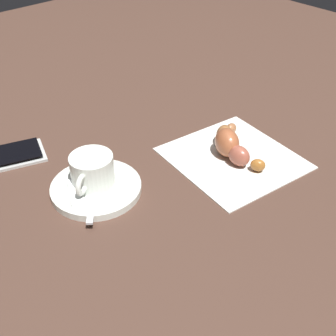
{
  "coord_description": "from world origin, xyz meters",
  "views": [
    {
      "loc": [
        0.37,
        0.43,
        0.42
      ],
      "look_at": [
        -0.0,
        0.02,
        0.01
      ],
      "focal_mm": 47.86,
      "sensor_mm": 36.0,
      "label": 1
    }
  ],
  "objects_px": {
    "espresso_cup": "(92,170)",
    "napkin": "(233,158)",
    "saucer": "(96,188)",
    "teaspoon": "(97,181)",
    "croissant": "(230,144)",
    "sugar_packet": "(76,192)"
  },
  "relations": [
    {
      "from": "croissant",
      "to": "teaspoon",
      "type": "bearing_deg",
      "value": -19.7
    },
    {
      "from": "sugar_packet",
      "to": "croissant",
      "type": "xyz_separation_m",
      "value": [
        -0.25,
        0.07,
        0.01
      ]
    },
    {
      "from": "espresso_cup",
      "to": "napkin",
      "type": "height_order",
      "value": "espresso_cup"
    },
    {
      "from": "saucer",
      "to": "teaspoon",
      "type": "distance_m",
      "value": 0.01
    },
    {
      "from": "saucer",
      "to": "teaspoon",
      "type": "bearing_deg",
      "value": -138.85
    },
    {
      "from": "napkin",
      "to": "croissant",
      "type": "height_order",
      "value": "croissant"
    },
    {
      "from": "espresso_cup",
      "to": "teaspoon",
      "type": "distance_m",
      "value": 0.02
    },
    {
      "from": "teaspoon",
      "to": "sugar_packet",
      "type": "xyz_separation_m",
      "value": [
        0.04,
        0.0,
        0.0
      ]
    },
    {
      "from": "espresso_cup",
      "to": "napkin",
      "type": "distance_m",
      "value": 0.23
    },
    {
      "from": "sugar_packet",
      "to": "teaspoon",
      "type": "bearing_deg",
      "value": 117.06
    },
    {
      "from": "napkin",
      "to": "sugar_packet",
      "type": "bearing_deg",
      "value": -19.0
    },
    {
      "from": "saucer",
      "to": "napkin",
      "type": "relative_size",
      "value": 0.69
    },
    {
      "from": "saucer",
      "to": "croissant",
      "type": "height_order",
      "value": "croissant"
    },
    {
      "from": "saucer",
      "to": "sugar_packet",
      "type": "relative_size",
      "value": 2.34
    },
    {
      "from": "saucer",
      "to": "teaspoon",
      "type": "xyz_separation_m",
      "value": [
        -0.0,
        -0.0,
        0.01
      ]
    },
    {
      "from": "espresso_cup",
      "to": "saucer",
      "type": "bearing_deg",
      "value": 85.23
    },
    {
      "from": "teaspoon",
      "to": "espresso_cup",
      "type": "bearing_deg",
      "value": -33.72
    },
    {
      "from": "napkin",
      "to": "croissant",
      "type": "bearing_deg",
      "value": -101.04
    },
    {
      "from": "sugar_packet",
      "to": "napkin",
      "type": "xyz_separation_m",
      "value": [
        -0.25,
        0.08,
        -0.01
      ]
    },
    {
      "from": "teaspoon",
      "to": "napkin",
      "type": "bearing_deg",
      "value": 157.68
    },
    {
      "from": "espresso_cup",
      "to": "croissant",
      "type": "distance_m",
      "value": 0.23
    },
    {
      "from": "saucer",
      "to": "espresso_cup",
      "type": "bearing_deg",
      "value": -94.77
    }
  ]
}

